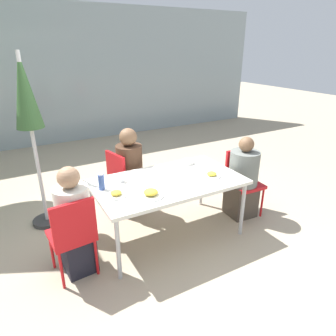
% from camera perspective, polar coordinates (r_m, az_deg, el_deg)
% --- Properties ---
extents(ground_plane, '(24.00, 24.00, 0.00)m').
position_cam_1_polar(ground_plane, '(3.75, 0.00, -12.45)').
color(ground_plane, tan).
extents(building_facade, '(10.00, 0.20, 3.00)m').
position_cam_1_polar(building_facade, '(7.43, -18.06, 16.41)').
color(building_facade, '#89999E').
rests_on(building_facade, ground).
extents(dining_table, '(1.67, 0.96, 0.72)m').
position_cam_1_polar(dining_table, '(3.41, 0.00, -3.07)').
color(dining_table, silver).
rests_on(dining_table, ground).
extents(chair_left, '(0.43, 0.43, 0.87)m').
position_cam_1_polar(chair_left, '(3.01, -17.69, -11.57)').
color(chair_left, red).
rests_on(chair_left, ground).
extents(person_left, '(0.33, 0.33, 1.14)m').
position_cam_1_polar(person_left, '(3.08, -17.31, -10.20)').
color(person_left, black).
rests_on(person_left, ground).
extents(chair_right, '(0.42, 0.42, 0.87)m').
position_cam_1_polar(chair_right, '(4.11, 13.89, -1.65)').
color(chair_right, red).
rests_on(chair_right, ground).
extents(person_right, '(0.38, 0.38, 1.09)m').
position_cam_1_polar(person_right, '(4.03, 14.04, -2.29)').
color(person_right, '#473D33').
rests_on(person_right, ground).
extents(chair_far, '(0.48, 0.48, 0.87)m').
position_cam_1_polar(chair_far, '(4.01, -8.56, -1.84)').
color(chair_far, red).
rests_on(chair_far, ground).
extents(person_far, '(0.37, 0.37, 1.18)m').
position_cam_1_polar(person_far, '(4.00, -7.25, -1.12)').
color(person_far, '#473D33').
rests_on(person_far, ground).
extents(closed_umbrella, '(0.36, 0.36, 2.10)m').
position_cam_1_polar(closed_umbrella, '(3.74, -25.29, 10.89)').
color(closed_umbrella, '#333333').
rests_on(closed_umbrella, ground).
extents(plate_0, '(0.21, 0.21, 0.06)m').
position_cam_1_polar(plate_0, '(3.08, -9.84, -4.92)').
color(plate_0, white).
rests_on(plate_0, dining_table).
extents(plate_1, '(0.21, 0.21, 0.06)m').
position_cam_1_polar(plate_1, '(3.51, 8.32, -1.29)').
color(plate_1, white).
rests_on(plate_1, dining_table).
extents(plate_2, '(0.27, 0.27, 0.07)m').
position_cam_1_polar(plate_2, '(3.04, -3.29, -4.87)').
color(plate_2, white).
rests_on(plate_2, dining_table).
extents(bottle, '(0.07, 0.07, 0.18)m').
position_cam_1_polar(bottle, '(3.22, -12.57, -2.61)').
color(bottle, '#334C8E').
rests_on(bottle, dining_table).
extents(drinking_cup, '(0.07, 0.07, 0.09)m').
position_cam_1_polar(drinking_cup, '(3.38, -9.05, -1.86)').
color(drinking_cup, white).
rests_on(drinking_cup, dining_table).
extents(salad_bowl, '(0.16, 0.16, 0.05)m').
position_cam_1_polar(salad_bowl, '(3.86, 3.72, 1.17)').
color(salad_bowl, white).
rests_on(salad_bowl, dining_table).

